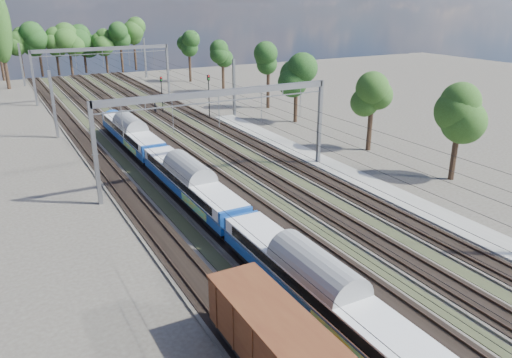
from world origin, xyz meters
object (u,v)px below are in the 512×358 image
signal_near (162,91)px  signal_far (209,91)px  worker (155,107)px  emu_train (191,179)px

signal_near → signal_far: (4.96, -6.55, 0.47)m
worker → signal_far: bearing=-144.7°
signal_near → signal_far: bearing=-39.5°
emu_train → signal_far: signal_far is taller
worker → signal_near: signal_near is taller
worker → emu_train: bearing=163.7°
worker → signal_near: (0.92, -0.82, 2.66)m
emu_train → worker: emu_train is taller
emu_train → signal_far: (14.31, 29.09, 1.80)m
emu_train → signal_far: size_ratio=8.74×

